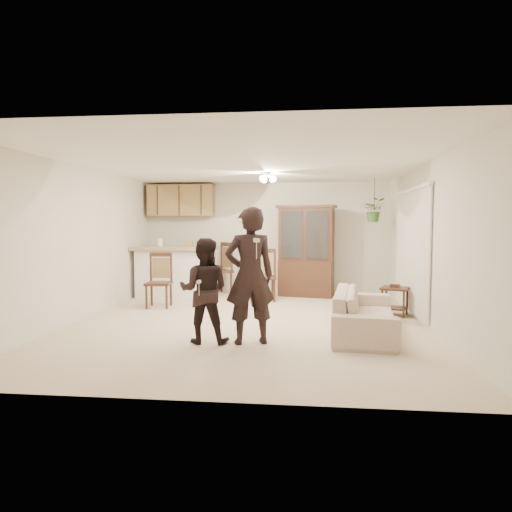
# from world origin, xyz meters

# --- Properties ---
(floor) EXTENTS (6.50, 6.50, 0.00)m
(floor) POSITION_xyz_m (0.00, 0.00, 0.00)
(floor) COLOR beige
(floor) RESTS_ON ground
(ceiling) EXTENTS (5.50, 6.50, 0.02)m
(ceiling) POSITION_xyz_m (0.00, 0.00, 2.50)
(ceiling) COLOR white
(ceiling) RESTS_ON wall_back
(wall_back) EXTENTS (5.50, 0.02, 2.50)m
(wall_back) POSITION_xyz_m (0.00, 3.25, 1.25)
(wall_back) COLOR beige
(wall_back) RESTS_ON ground
(wall_front) EXTENTS (5.50, 0.02, 2.50)m
(wall_front) POSITION_xyz_m (0.00, -3.25, 1.25)
(wall_front) COLOR beige
(wall_front) RESTS_ON ground
(wall_left) EXTENTS (0.02, 6.50, 2.50)m
(wall_left) POSITION_xyz_m (-2.75, 0.00, 1.25)
(wall_left) COLOR beige
(wall_left) RESTS_ON ground
(wall_right) EXTENTS (0.02, 6.50, 2.50)m
(wall_right) POSITION_xyz_m (2.75, 0.00, 1.25)
(wall_right) COLOR beige
(wall_right) RESTS_ON ground
(breakfast_bar) EXTENTS (1.60, 0.55, 1.00)m
(breakfast_bar) POSITION_xyz_m (-1.85, 2.35, 0.50)
(breakfast_bar) COLOR white
(breakfast_bar) RESTS_ON floor
(bar_top) EXTENTS (1.75, 0.70, 0.08)m
(bar_top) POSITION_xyz_m (-1.85, 2.35, 1.05)
(bar_top) COLOR tan
(bar_top) RESTS_ON breakfast_bar
(upper_cabinets) EXTENTS (1.50, 0.34, 0.70)m
(upper_cabinets) POSITION_xyz_m (-1.90, 3.07, 2.10)
(upper_cabinets) COLOR olive
(upper_cabinets) RESTS_ON wall_back
(vertical_blinds) EXTENTS (0.06, 2.30, 2.10)m
(vertical_blinds) POSITION_xyz_m (2.71, 0.90, 1.10)
(vertical_blinds) COLOR silver
(vertical_blinds) RESTS_ON wall_right
(ceiling_fixture) EXTENTS (0.36, 0.36, 0.20)m
(ceiling_fixture) POSITION_xyz_m (0.20, 1.20, 2.40)
(ceiling_fixture) COLOR #FFEBBF
(ceiling_fixture) RESTS_ON ceiling
(hanging_plant) EXTENTS (0.43, 0.37, 0.48)m
(hanging_plant) POSITION_xyz_m (2.30, 2.40, 1.85)
(hanging_plant) COLOR #275722
(hanging_plant) RESTS_ON ceiling
(plant_cord) EXTENTS (0.01, 0.01, 0.65)m
(plant_cord) POSITION_xyz_m (2.30, 2.40, 2.17)
(plant_cord) COLOR black
(plant_cord) RESTS_ON ceiling
(sofa) EXTENTS (0.95, 1.95, 0.73)m
(sofa) POSITION_xyz_m (1.76, -0.52, 0.37)
(sofa) COLOR beige
(sofa) RESTS_ON floor
(adult) EXTENTS (0.76, 0.61, 1.80)m
(adult) POSITION_xyz_m (0.19, -1.25, 0.90)
(adult) COLOR black
(adult) RESTS_ON floor
(child) EXTENTS (0.67, 0.53, 1.35)m
(child) POSITION_xyz_m (-0.42, -1.26, 0.68)
(child) COLOR black
(child) RESTS_ON floor
(china_hutch) EXTENTS (1.32, 0.72, 1.97)m
(china_hutch) POSITION_xyz_m (0.93, 2.79, 0.97)
(china_hutch) COLOR #392014
(china_hutch) RESTS_ON floor
(side_table) EXTENTS (0.57, 0.57, 0.54)m
(side_table) POSITION_xyz_m (2.44, 0.82, 0.25)
(side_table) COLOR #392014
(side_table) RESTS_ON floor
(chair_bar) EXTENTS (0.49, 0.49, 1.02)m
(chair_bar) POSITION_xyz_m (-1.82, 1.15, 0.29)
(chair_bar) COLOR #392014
(chair_bar) RESTS_ON floor
(chair_hutch_left) EXTENTS (0.72, 0.72, 1.16)m
(chair_hutch_left) POSITION_xyz_m (-1.02, 2.84, 0.33)
(chair_hutch_left) COLOR #392014
(chair_hutch_left) RESTS_ON floor
(chair_hutch_right) EXTENTS (0.55, 0.55, 1.08)m
(chair_hutch_right) POSITION_xyz_m (0.07, 2.09, 0.30)
(chair_hutch_right) COLOR #392014
(chair_hutch_right) RESTS_ON floor
(controller_adult) EXTENTS (0.09, 0.16, 0.05)m
(controller_adult) POSITION_xyz_m (0.32, -1.65, 1.37)
(controller_adult) COLOR white
(controller_adult) RESTS_ON adult
(controller_child) EXTENTS (0.04, 0.12, 0.04)m
(controller_child) POSITION_xyz_m (-0.41, -1.58, 0.85)
(controller_child) COLOR white
(controller_child) RESTS_ON child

